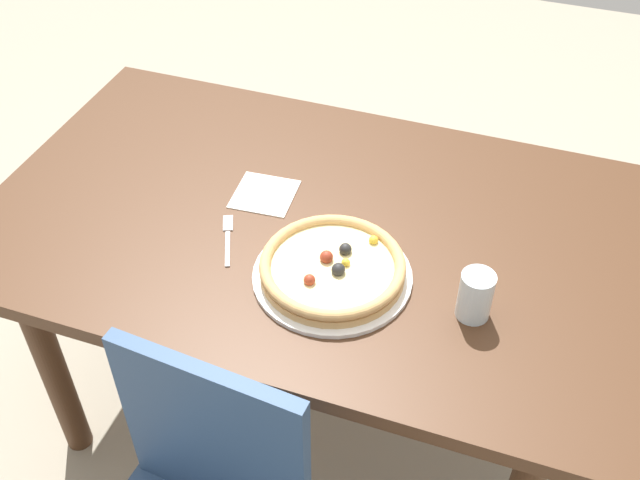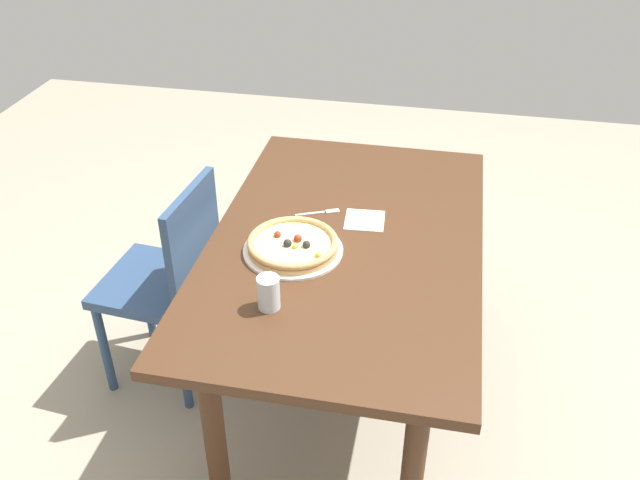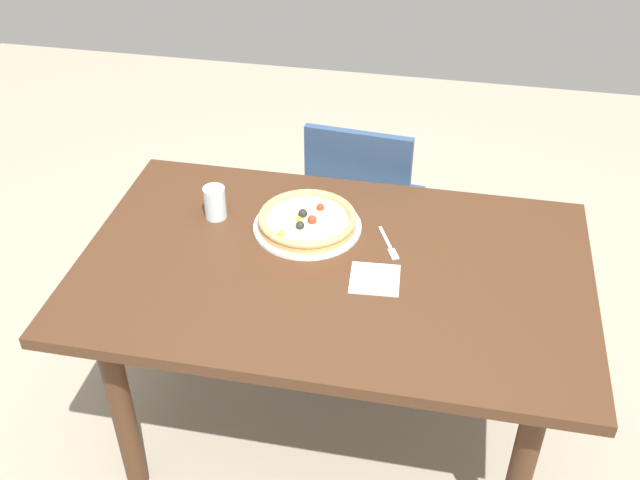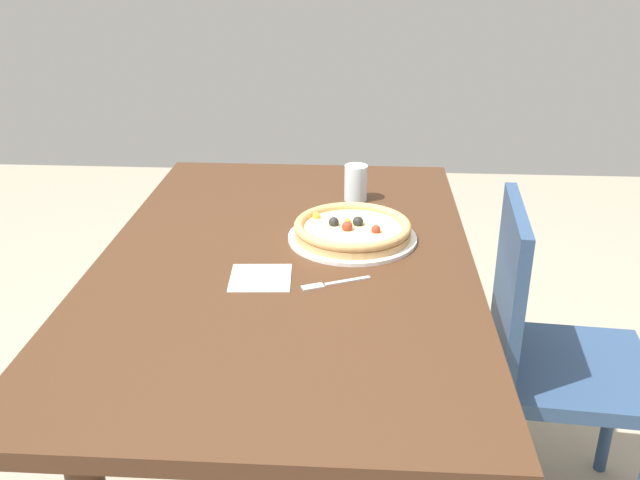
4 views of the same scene
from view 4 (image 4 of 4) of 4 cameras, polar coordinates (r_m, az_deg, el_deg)
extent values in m
cube|color=#472B19|center=(1.74, -2.77, -1.83)|extent=(1.48, 0.92, 0.04)
cylinder|color=#472B19|center=(2.44, 6.22, -4.07)|extent=(0.07, 0.07, 0.72)
cylinder|color=#472B19|center=(2.48, -8.29, -3.63)|extent=(0.07, 0.07, 0.72)
cylinder|color=navy|center=(2.27, 22.58, -12.66)|extent=(0.04, 0.04, 0.43)
cylinder|color=navy|center=(2.20, 13.80, -12.50)|extent=(0.04, 0.04, 0.43)
cube|color=navy|center=(1.96, 19.86, -9.94)|extent=(0.43, 0.43, 0.04)
cube|color=navy|center=(1.81, 15.14, -3.69)|extent=(0.38, 0.06, 0.42)
cylinder|color=white|center=(1.83, 2.64, 0.21)|extent=(0.34, 0.34, 0.01)
cylinder|color=tan|center=(1.82, 2.65, 0.61)|extent=(0.30, 0.30, 0.02)
cylinder|color=beige|center=(1.82, 2.66, 0.96)|extent=(0.27, 0.27, 0.01)
torus|color=tan|center=(1.81, 2.66, 1.16)|extent=(0.31, 0.31, 0.02)
sphere|color=maroon|center=(1.80, 2.23, 1.09)|extent=(0.03, 0.03, 0.03)
sphere|color=#262626|center=(1.83, 3.11, 1.49)|extent=(0.03, 0.03, 0.03)
sphere|color=gold|center=(1.87, -0.31, 1.99)|extent=(0.02, 0.02, 0.02)
sphere|color=gold|center=(1.84, 2.24, 1.51)|extent=(0.02, 0.02, 0.02)
sphere|color=#262626|center=(1.82, 1.13, 1.46)|extent=(0.03, 0.03, 0.03)
sphere|color=maroon|center=(1.79, 4.57, 0.85)|extent=(0.02, 0.02, 0.02)
cube|color=silver|center=(1.61, 2.27, -3.34)|extent=(0.05, 0.10, 0.00)
cube|color=silver|center=(1.58, -0.59, -3.83)|extent=(0.04, 0.05, 0.00)
cylinder|color=silver|center=(2.08, 2.93, 4.67)|extent=(0.07, 0.07, 0.11)
cube|color=white|center=(1.63, -4.86, -3.08)|extent=(0.15, 0.15, 0.00)
camera|label=1|loc=(2.31, 35.66, 30.02)|focal=42.55mm
camera|label=2|loc=(3.56, -4.96, 32.89)|focal=38.14mm
camera|label=3|loc=(2.34, -60.22, 28.99)|focal=42.06mm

